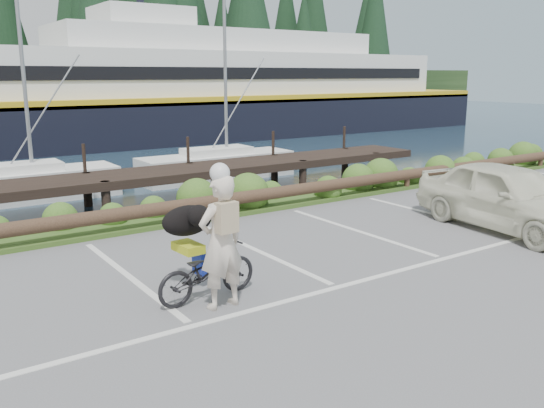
# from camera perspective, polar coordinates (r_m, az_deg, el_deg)

# --- Properties ---
(ground) EXTENTS (72.00, 72.00, 0.00)m
(ground) POSITION_cam_1_polar(r_m,az_deg,el_deg) (9.73, 4.98, -7.54)
(ground) COLOR #5B5B5E
(vegetation_strip) EXTENTS (34.00, 1.60, 0.10)m
(vegetation_strip) POSITION_cam_1_polar(r_m,az_deg,el_deg) (14.03, -8.83, -1.06)
(vegetation_strip) COLOR #3D5B21
(vegetation_strip) RESTS_ON ground
(log_rail) EXTENTS (32.00, 0.30, 0.60)m
(log_rail) POSITION_cam_1_polar(r_m,az_deg,el_deg) (13.43, -7.53, -1.87)
(log_rail) COLOR #443021
(log_rail) RESTS_ON ground
(bicycle) EXTENTS (1.73, 0.73, 0.89)m
(bicycle) POSITION_cam_1_polar(r_m,az_deg,el_deg) (8.84, -6.44, -6.64)
(bicycle) COLOR black
(bicycle) RESTS_ON ground
(cyclist) EXTENTS (0.76, 0.54, 1.99)m
(cyclist) POSITION_cam_1_polar(r_m,az_deg,el_deg) (8.35, -5.06, -3.79)
(cyclist) COLOR beige
(cyclist) RESTS_ON ground
(dog) EXTENTS (0.48, 0.87, 0.48)m
(dog) POSITION_cam_1_polar(r_m,az_deg,el_deg) (9.08, -8.40, -1.64)
(dog) COLOR black
(dog) RESTS_ON bicycle
(parked_car) EXTENTS (2.26, 4.54, 1.49)m
(parked_car) POSITION_cam_1_polar(r_m,az_deg,el_deg) (13.64, 22.37, 0.70)
(parked_car) COLOR silver
(parked_car) RESTS_ON ground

